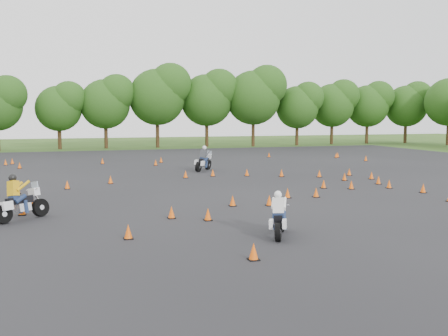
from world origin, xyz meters
TOP-DOWN VIEW (x-y plane):
  - ground at (0.00, 0.00)m, footprint 140.00×140.00m
  - asphalt_pad at (0.00, 6.00)m, footprint 62.00×62.00m
  - treeline at (2.98, 35.43)m, footprint 87.22×32.25m
  - traffic_cones at (0.03, 5.78)m, footprint 36.08×32.95m
  - rider_grey at (1.36, 13.48)m, footprint 2.05×2.27m
  - rider_yellow at (-9.44, -0.87)m, footprint 2.21×2.01m
  - rider_white at (-1.20, -6.06)m, footprint 1.46×2.02m

SIDE VIEW (x-z plane):
  - ground at x=0.00m, z-range 0.00..0.00m
  - asphalt_pad at x=0.00m, z-range 0.01..0.01m
  - traffic_cones at x=0.03m, z-range 0.01..0.46m
  - rider_white at x=-1.20m, z-range 0.00..1.53m
  - rider_yellow at x=-9.44m, z-range 0.00..1.77m
  - rider_grey at x=1.36m, z-range 0.00..1.82m
  - treeline at x=2.98m, z-range -0.80..9.98m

